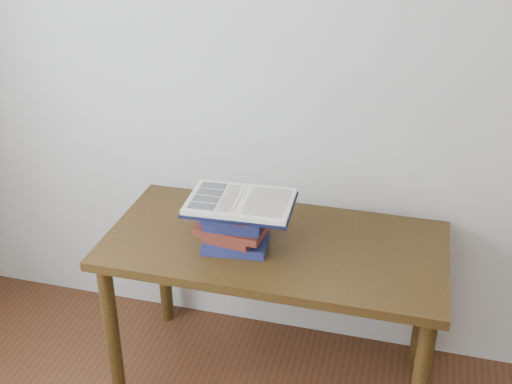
# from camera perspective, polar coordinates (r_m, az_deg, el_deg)

# --- Properties ---
(room_shell) EXTENTS (3.54, 3.54, 2.62)m
(room_shell) POSITION_cam_1_polar(r_m,az_deg,el_deg) (0.94, -15.70, -0.24)
(room_shell) COLOR silver
(room_shell) RESTS_ON ground
(desk) EXTENTS (1.33, 0.67, 0.71)m
(desk) POSITION_cam_1_polar(r_m,az_deg,el_deg) (2.57, 1.65, -6.27)
(desk) COLOR #3F2D0F
(desk) RESTS_ON ground
(book_stack) EXTENTS (0.28, 0.22, 0.19)m
(book_stack) POSITION_cam_1_polar(r_m,az_deg,el_deg) (2.44, -2.04, -3.01)
(book_stack) COLOR navy
(book_stack) RESTS_ON desk
(open_book) EXTENTS (0.41, 0.29, 0.03)m
(open_book) POSITION_cam_1_polar(r_m,az_deg,el_deg) (2.37, -1.39, -0.95)
(open_book) COLOR black
(open_book) RESTS_ON book_stack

